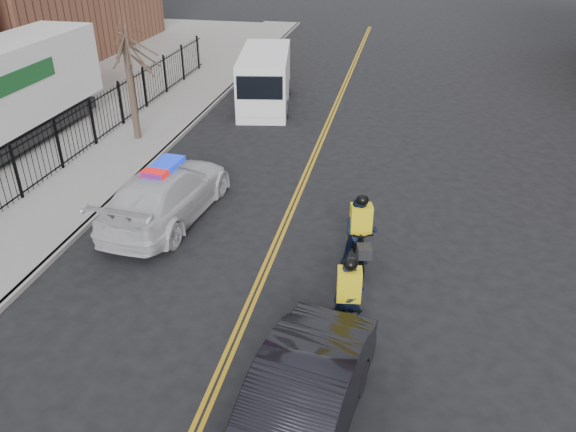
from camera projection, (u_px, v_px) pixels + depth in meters
The scene contains 12 objects.
ground at pixel (249, 308), 13.95m from camera, with size 120.00×120.00×0.00m, color black.
center_line_left at pixel (304, 175), 20.81m from camera, with size 0.10×60.00×0.01m, color #C08D16.
center_line_right at pixel (308, 176), 20.79m from camera, with size 0.10×60.00×0.01m, color #C08D16.
sidewalk at pixel (119, 158), 22.11m from camera, with size 3.00×60.00×0.15m, color gray.
curb at pixel (154, 161), 21.84m from camera, with size 0.20×60.00×0.15m, color gray.
iron_fence at pixel (80, 133), 21.93m from camera, with size 0.12×28.00×2.00m, color black, non-canonical shape.
street_tree at pixel (127, 57), 22.17m from camera, with size 3.20×3.20×4.80m.
police_cruiser at pixel (167, 193), 17.62m from camera, with size 2.86×6.02×1.85m.
dark_sedan at pixel (298, 407), 10.11m from camera, with size 1.77×5.08×1.67m, color black.
cargo_van at pixel (265, 81), 27.45m from camera, with size 3.28×6.52×2.61m.
cyclist_near at pixel (348, 308), 12.81m from camera, with size 1.03×2.18×2.06m.
cyclist_far at pixel (360, 238), 15.24m from camera, with size 1.12×2.23×2.17m.
Camera 1 is at (3.23, -10.67, 8.75)m, focal length 35.00 mm.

